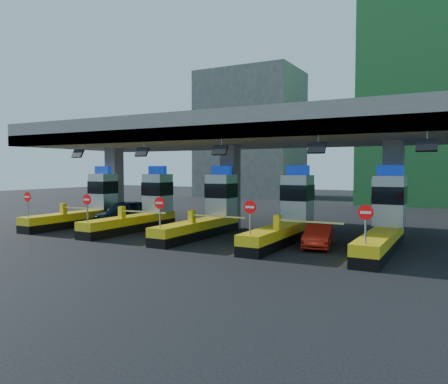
% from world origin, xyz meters
% --- Properties ---
extents(ground, '(120.00, 120.00, 0.00)m').
position_xyz_m(ground, '(0.00, 0.00, 0.00)').
color(ground, black).
rests_on(ground, ground).
extents(toll_canopy, '(28.00, 12.09, 7.00)m').
position_xyz_m(toll_canopy, '(0.00, 2.87, 6.13)').
color(toll_canopy, slate).
rests_on(toll_canopy, ground).
extents(toll_lane_far_left, '(4.43, 8.00, 4.16)m').
position_xyz_m(toll_lane_far_left, '(-10.00, 0.28, 1.40)').
color(toll_lane_far_left, black).
rests_on(toll_lane_far_left, ground).
extents(toll_lane_left, '(4.43, 8.00, 4.16)m').
position_xyz_m(toll_lane_left, '(-5.00, 0.28, 1.40)').
color(toll_lane_left, black).
rests_on(toll_lane_left, ground).
extents(toll_lane_center, '(4.43, 8.00, 4.16)m').
position_xyz_m(toll_lane_center, '(0.00, 0.28, 1.40)').
color(toll_lane_center, black).
rests_on(toll_lane_center, ground).
extents(toll_lane_right, '(4.43, 8.00, 4.16)m').
position_xyz_m(toll_lane_right, '(5.00, 0.28, 1.40)').
color(toll_lane_right, black).
rests_on(toll_lane_right, ground).
extents(toll_lane_far_right, '(4.43, 8.00, 4.16)m').
position_xyz_m(toll_lane_far_right, '(10.00, 0.28, 1.40)').
color(toll_lane_far_right, black).
rests_on(toll_lane_far_right, ground).
extents(bg_building_concrete, '(14.00, 10.00, 18.00)m').
position_xyz_m(bg_building_concrete, '(-14.00, 36.00, 9.00)').
color(bg_building_concrete, '#4C4C49').
rests_on(bg_building_concrete, ground).
extents(van, '(2.64, 5.34, 1.75)m').
position_xyz_m(van, '(-7.50, 1.33, 0.88)').
color(van, black).
rests_on(van, ground).
extents(red_car, '(1.82, 3.74, 1.18)m').
position_xyz_m(red_car, '(7.00, -0.70, 0.59)').
color(red_car, red).
rests_on(red_car, ground).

